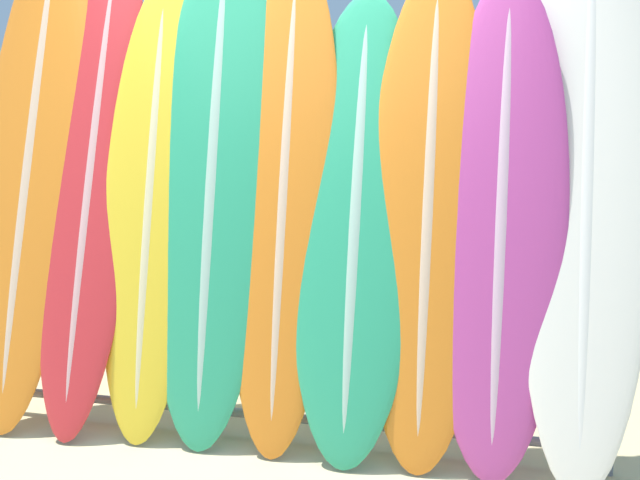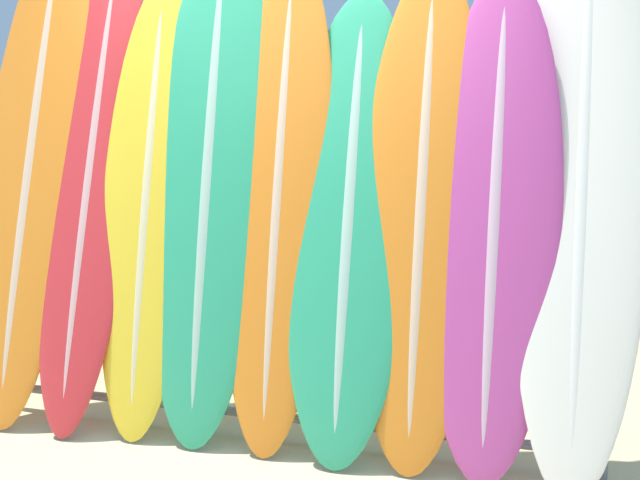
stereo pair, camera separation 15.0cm
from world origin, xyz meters
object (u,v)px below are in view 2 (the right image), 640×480
Objects in this scene: surfboard_slot_7 at (494,225)px; person_near_water at (491,174)px; surfboard_slot_2 at (149,206)px; surfboard_rack at (275,350)px; surfboard_slot_8 at (581,178)px; surfboard_slot_1 at (92,181)px; surfboard_slot_5 at (350,225)px; person_far_right at (432,161)px; surfboard_slot_3 at (209,183)px; person_mid_beach at (610,159)px; surfboard_slot_4 at (279,202)px; surfboard_slot_6 at (421,215)px; person_far_left at (355,167)px; surfboard_slot_0 at (33,164)px.

person_near_water is at bearing 92.74° from surfboard_slot_7.
surfboard_rack is at bearing -3.27° from surfboard_slot_2.
surfboard_slot_8 is 1.54× the size of person_near_water.
surfboard_slot_1 is 1.35m from surfboard_slot_5.
person_far_right is (-0.05, 6.37, 0.46)m from surfboard_rack.
surfboard_slot_3 is 7.03m from person_mid_beach.
surfboard_slot_1 reaches higher than surfboard_rack.
surfboard_slot_4 is at bearing 38.27° from person_near_water.
surfboard_slot_5 is at bearing -2.76° from surfboard_slot_3.
surfboard_slot_7 is at bearing -165.35° from surfboard_slot_8.
surfboard_slot_3 reaches higher than surfboard_slot_2.
surfboard_slot_6 is 0.69m from surfboard_slot_8.
surfboard_slot_4 is (0.35, -0.01, -0.08)m from surfboard_slot_3.
surfboard_slot_6 is 6.38m from person_far_right.
surfboard_slot_3 is at bearing -172.70° from person_mid_beach.
person_near_water is at bearing 16.77° from person_far_left.
person_near_water is at bearing 80.81° from surfboard_slot_4.
surfboard_slot_6 is 1.33× the size of person_far_right.
surfboard_slot_2 is at bearing -174.98° from person_mid_beach.
surfboard_slot_3 reaches higher than person_near_water.
surfboard_slot_3 is 1.46× the size of person_far_right.
surfboard_slot_3 is at bearing 178.45° from surfboard_slot_7.
surfboard_slot_3 reaches higher than surfboard_slot_6.
person_far_right is at bearing 124.98° from person_mid_beach.
surfboard_slot_7 is (0.98, 0.02, 0.63)m from surfboard_rack.
surfboard_slot_7 is at bearing -1.99° from surfboard_slot_1.
surfboard_slot_1 is (0.35, -0.02, -0.07)m from surfboard_slot_0.
person_mid_beach is at bearing 69.61° from surfboard_slot_3.
surfboard_slot_6 is (1.01, -0.03, -0.11)m from surfboard_slot_3.
surfboard_slot_4 is at bearing -177.01° from surfboard_slot_8.
surfboard_slot_3 is 1.44× the size of person_far_left.
person_far_left is (-0.75, 5.04, 0.48)m from surfboard_rack.
person_far_right is at bearing 84.58° from surfboard_slot_2.
surfboard_rack is 1.17× the size of surfboard_slot_8.
surfboard_slot_2 is 0.66m from surfboard_slot_4.
surfboard_slot_1 is 1.00m from surfboard_slot_4.
surfboard_slot_8 is 1.51× the size of person_far_left.
surfboard_slot_1 is at bearing 178.01° from surfboard_slot_7.
person_far_right is at bearing 96.50° from surfboard_slot_6.
surfboard_slot_0 is at bearing 177.16° from surfboard_slot_4.
surfboard_slot_2 is 1.31× the size of person_far_left.
surfboard_slot_4 reaches higher than person_far_left.
surfboard_rack is at bearing -169.90° from person_mid_beach.
person_far_left is at bearing 105.87° from surfboard_slot_6.
person_mid_beach is at bearing -109.18° from person_far_right.
surfboard_slot_5 reaches higher than surfboard_rack.
surfboard_slot_4 is 1.03× the size of surfboard_slot_6.
surfboard_slot_0 reaches higher than surfboard_slot_6.
surfboard_slot_5 reaches higher than person_mid_beach.
surfboard_slot_0 reaches higher than surfboard_slot_3.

